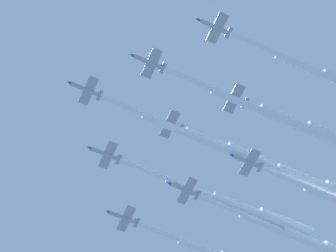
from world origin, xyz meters
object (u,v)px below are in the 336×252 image
Objects in this scene: jet_port_mid at (307,179)px; jet_lead at (210,141)px; jet_starboard_inner at (241,207)px; jet_port_inner at (288,120)px; jet_trail_port at (307,240)px.

jet_lead is at bearing 66.84° from jet_port_mid.
jet_lead is 0.88× the size of jet_port_mid.
jet_starboard_inner is (7.02, -20.61, -0.72)m from jet_lead.
jet_port_inner is at bearing 156.35° from jet_starboard_inner.
jet_trail_port is (20.08, -31.82, 0.48)m from jet_port_inner.
jet_lead reaches higher than jet_starboard_inner.
jet_port_inner is at bearing 122.25° from jet_trail_port.
jet_trail_port is at bearing -109.53° from jet_starboard_inner.
jet_port_inner is 0.98× the size of jet_starboard_inner.
jet_port_mid reaches higher than jet_trail_port.
jet_port_mid is at bearing -65.51° from jet_port_inner.
jet_lead is at bearing 108.80° from jet_starboard_inner.
jet_trail_port is (-7.07, -19.93, -2.18)m from jet_starboard_inner.
jet_lead is 21.79m from jet_starboard_inner.
jet_lead is 0.92× the size of jet_port_inner.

